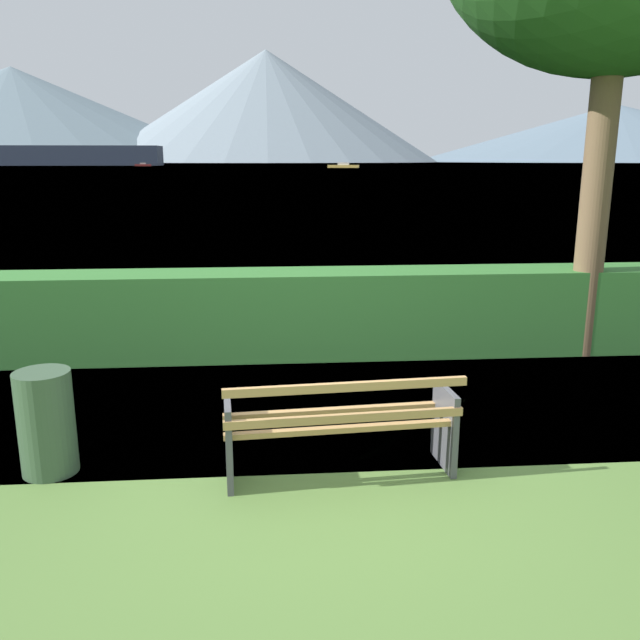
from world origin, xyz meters
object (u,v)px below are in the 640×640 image
Objects in this scene: trash_bin at (46,423)px; cargo_ship_large at (2,148)px; fishing_boat_near at (143,165)px; sailboat_mid at (343,166)px; park_bench at (341,425)px.

cargo_ship_large reaches higher than trash_bin.
sailboat_mid is at bearing -36.05° from fishing_boat_near.
park_bench is at bearing -5.95° from trash_bin.
fishing_boat_near is 80.88m from sailboat_mid.
cargo_ship_large is 143.67m from sailboat_mid.
sailboat_mid reaches higher than trash_bin.
cargo_ship_large is (-101.36, 261.86, 6.01)m from park_bench.
sailboat_mid is (65.39, -47.60, 0.09)m from fishing_boat_near.
fishing_boat_near is at bearing 100.05° from trash_bin.
fishing_boat_near reaches higher than trash_bin.
cargo_ship_large reaches higher than fishing_boat_near.
fishing_boat_near is (57.39, -26.79, -6.00)m from cargo_ship_large.
park_bench is 0.32× the size of fishing_boat_near.
trash_bin is at bearing 174.05° from park_bench.
trash_bin is at bearing -79.95° from fishing_boat_near.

